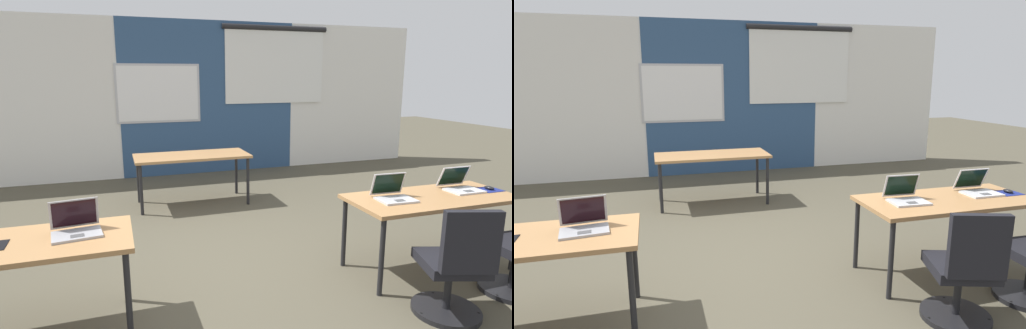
{
  "view_description": "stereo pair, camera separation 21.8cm",
  "coord_description": "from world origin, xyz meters",
  "views": [
    {
      "loc": [
        -1.03,
        -3.62,
        1.83
      ],
      "look_at": [
        0.35,
        0.4,
        0.92
      ],
      "focal_mm": 29.36,
      "sensor_mm": 36.0,
      "label": 1
    },
    {
      "loc": [
        -0.82,
        -3.69,
        1.83
      ],
      "look_at": [
        0.35,
        0.4,
        0.92
      ],
      "focal_mm": 29.36,
      "sensor_mm": 36.0,
      "label": 2
    }
  ],
  "objects": [
    {
      "name": "laptop_near_right_inner",
      "position": [
        1.34,
        -0.57,
        0.77
      ],
      "size": [
        0.34,
        0.32,
        0.23
      ],
      "rotation": [
        0.0,
        0.0,
        -0.05
      ],
      "color": "#B7B7BC",
      "rests_on": "desk_near_right"
    },
    {
      "name": "back_wall_assembly",
      "position": [
        0.04,
        4.2,
        1.41
      ],
      "size": [
        10.0,
        0.27,
        2.8
      ],
      "color": "silver",
      "rests_on": "ground"
    },
    {
      "name": "mouse_near_right_end",
      "position": [
        2.44,
        -0.6,
        0.74
      ],
      "size": [
        0.07,
        0.11,
        0.03
      ],
      "color": "black",
      "rests_on": "mousepad_near_right_end"
    },
    {
      "name": "chair_near_right_inner",
      "position": [
        1.32,
        -1.36,
        0.38
      ],
      "size": [
        0.56,
        0.61,
        0.92
      ],
      "rotation": [
        0.0,
        0.0,
        2.82
      ],
      "color": "black",
      "rests_on": "ground"
    },
    {
      "name": "desk_near_left",
      "position": [
        -1.75,
        -0.6,
        0.66
      ],
      "size": [
        1.6,
        0.7,
        0.72
      ],
      "color": "#A37547",
      "rests_on": "ground"
    },
    {
      "name": "desk_near_right",
      "position": [
        1.75,
        -0.6,
        0.66
      ],
      "size": [
        1.6,
        0.7,
        0.72
      ],
      "color": "#A37547",
      "rests_on": "ground"
    },
    {
      "name": "ground_plane",
      "position": [
        0.0,
        0.0,
        0.0
      ],
      "size": [
        24.0,
        24.0,
        0.0
      ],
      "color": "#4C4738"
    },
    {
      "name": "laptop_near_right_end",
      "position": [
        2.16,
        -0.52,
        0.77
      ],
      "size": [
        0.33,
        0.32,
        0.22
      ],
      "rotation": [
        0.0,
        0.0,
        -0.01
      ],
      "color": "silver",
      "rests_on": "desk_near_right"
    },
    {
      "name": "desk_far_center",
      "position": [
        0.0,
        2.2,
        0.66
      ],
      "size": [
        1.6,
        0.7,
        0.72
      ],
      "color": "#A37547",
      "rests_on": "ground"
    },
    {
      "name": "mousepad_near_right_end",
      "position": [
        2.44,
        -0.6,
        0.72
      ],
      "size": [
        0.22,
        0.19,
        0.0
      ],
      "color": "navy",
      "rests_on": "desk_near_right"
    },
    {
      "name": "laptop_near_left_inner",
      "position": [
        -1.33,
        -0.55,
        0.77
      ],
      "size": [
        0.36,
        0.32,
        0.23
      ],
      "rotation": [
        0.0,
        0.0,
        0.13
      ],
      "color": "#9E9EA3",
      "rests_on": "desk_near_left"
    }
  ]
}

